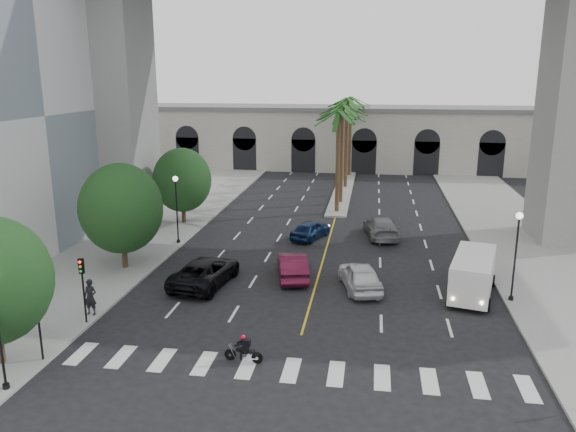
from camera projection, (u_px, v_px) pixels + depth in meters
The scene contains 26 objects.
ground at pixel (296, 354), 26.35m from camera, with size 140.00×140.00×0.00m, color black.
sidewalk_left at pixel (129, 245), 42.91m from camera, with size 8.00×100.00×0.15m, color gray.
sidewalk_right at pixel (542, 265), 38.49m from camera, with size 8.00×100.00×0.15m, color gray.
median at pixel (343, 191), 62.73m from camera, with size 2.00×24.00×0.20m, color gray.
pier_building at pixel (351, 137), 78.00m from camera, with size 71.00×10.50×8.50m.
palm_a at pixel (339, 116), 50.94m from camera, with size 3.20×3.20×10.30m.
palm_b at pixel (343, 110), 54.69m from camera, with size 3.20×3.20×10.60m.
palm_c at pixel (342, 112), 58.68m from camera, with size 3.20×3.20×10.10m.
palm_d at pixel (347, 103), 62.28m from camera, with size 3.20×3.20×10.90m.
palm_e at pixel (347, 105), 66.27m from camera, with size 3.20×3.20×10.40m.
palm_f at pixel (351, 101), 69.99m from camera, with size 3.20×3.20×10.70m.
street_tree_mid at pixel (121, 208), 36.81m from camera, with size 5.44×5.44×7.21m.
street_tree_far at pixel (182, 180), 48.38m from camera, with size 5.04×5.04×6.68m.
lamp_post_left_far at pixel (177, 204), 42.57m from camera, with size 0.40×0.40×5.35m.
lamp_post_right at pixel (516, 249), 31.54m from camera, with size 0.40×0.40×5.35m.
traffic_signal_near at pixel (37, 311), 25.00m from camera, with size 0.25×0.18×3.65m.
traffic_signal_far at pixel (83, 280), 28.83m from camera, with size 0.25×0.18×3.65m.
motorcycle_rider at pixel (245, 350), 25.51m from camera, with size 1.84×0.50×1.33m.
car_a at pixel (360, 276), 34.13m from camera, with size 2.00×4.97×1.69m, color silver.
car_b at pixel (292, 266), 36.03m from camera, with size 1.76×5.03×1.66m, color #4C0F24.
car_c at pixel (205, 272), 34.86m from camera, with size 2.81×6.10×1.69m, color black.
car_d at pixel (381, 227), 45.08m from camera, with size 2.30×5.66×1.64m, color slate.
car_e at pixel (310, 230), 44.67m from camera, with size 1.76×4.37×1.49m, color #0E2144.
cargo_van at pixel (473, 274), 32.92m from camera, with size 3.51×6.18×2.48m.
pedestrian_a at pixel (90, 297), 30.11m from camera, with size 0.72×0.47×1.98m, color black.
pedestrian_b at pixel (45, 261), 36.35m from camera, with size 0.82×0.64×1.68m, color black.
Camera 1 is at (3.28, -23.72, 12.76)m, focal length 35.00 mm.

